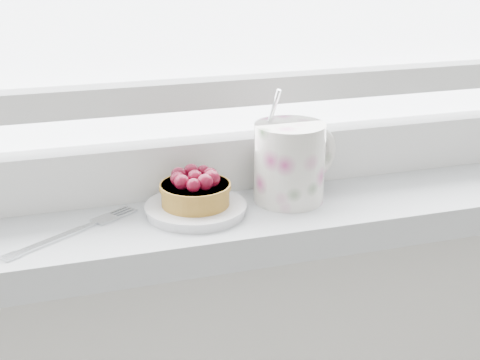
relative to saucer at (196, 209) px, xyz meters
name	(u,v)px	position (x,y,z in m)	size (l,w,h in m)	color
saucer	(196,209)	(0.00, 0.00, 0.00)	(0.12, 0.12, 0.01)	white
raspberry_tart	(195,189)	(0.00, 0.00, 0.03)	(0.09, 0.09, 0.05)	olive
floral_mug	(291,160)	(0.13, 0.01, 0.05)	(0.14, 0.12, 0.14)	silver
fork	(72,232)	(-0.15, -0.01, 0.00)	(0.16, 0.11, 0.00)	silver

